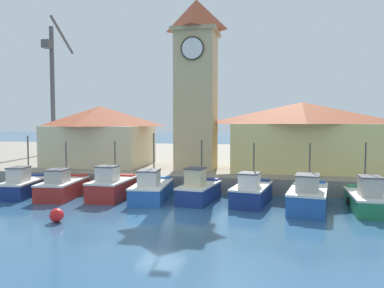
% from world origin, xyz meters
% --- Properties ---
extents(ground_plane, '(300.00, 300.00, 0.00)m').
position_xyz_m(ground_plane, '(0.00, 0.00, 0.00)').
color(ground_plane, '#2D567A').
extents(quay_wharf, '(120.00, 40.00, 1.19)m').
position_xyz_m(quay_wharf, '(0.00, 27.34, 0.60)').
color(quay_wharf, gray).
rests_on(quay_wharf, ground).
extents(fishing_boat_far_left, '(2.45, 4.79, 4.24)m').
position_xyz_m(fishing_boat_far_left, '(-11.28, 3.97, 0.73)').
color(fishing_boat_far_left, navy).
rests_on(fishing_boat_far_left, ground).
extents(fishing_boat_left_outer, '(2.56, 4.82, 3.82)m').
position_xyz_m(fishing_boat_left_outer, '(-8.28, 3.98, 0.73)').
color(fishing_boat_left_outer, '#AD2823').
rests_on(fishing_boat_left_outer, ground).
extents(fishing_boat_left_inner, '(2.31, 4.16, 3.94)m').
position_xyz_m(fishing_boat_left_inner, '(-4.74, 4.25, 0.82)').
color(fishing_boat_left_inner, '#AD2823').
rests_on(fishing_boat_left_inner, ground).
extents(fishing_boat_mid_left, '(2.49, 5.03, 4.49)m').
position_xyz_m(fishing_boat_mid_left, '(-1.91, 4.29, 0.74)').
color(fishing_boat_mid_left, '#2356A8').
rests_on(fishing_boat_mid_left, ground).
extents(fishing_boat_center, '(2.50, 4.42, 4.04)m').
position_xyz_m(fishing_boat_center, '(1.26, 4.52, 0.77)').
color(fishing_boat_center, navy).
rests_on(fishing_boat_center, ground).
extents(fishing_boat_mid_right, '(2.69, 4.66, 3.88)m').
position_xyz_m(fishing_boat_mid_right, '(4.71, 4.50, 0.75)').
color(fishing_boat_mid_right, navy).
rests_on(fishing_boat_mid_right, ground).
extents(fishing_boat_right_inner, '(2.95, 5.47, 3.95)m').
position_xyz_m(fishing_boat_right_inner, '(8.10, 3.57, 0.79)').
color(fishing_boat_right_inner, '#2356A8').
rests_on(fishing_boat_right_inner, ground).
extents(fishing_boat_right_outer, '(2.11, 4.90, 4.02)m').
position_xyz_m(fishing_boat_right_outer, '(11.46, 3.94, 0.71)').
color(fishing_boat_right_outer, '#237A4C').
rests_on(fishing_boat_right_outer, ground).
extents(clock_tower, '(3.77, 3.77, 15.94)m').
position_xyz_m(clock_tower, '(-0.35, 12.02, 8.73)').
color(clock_tower, tan).
rests_on(clock_tower, quay_wharf).
extents(warehouse_left, '(9.10, 7.29, 5.52)m').
position_xyz_m(warehouse_left, '(-9.76, 13.19, 4.02)').
color(warehouse_left, beige).
rests_on(warehouse_left, quay_wharf).
extents(warehouse_right, '(11.59, 6.55, 5.68)m').
position_xyz_m(warehouse_right, '(8.40, 12.69, 4.09)').
color(warehouse_right, '#E5D17A').
rests_on(warehouse_right, quay_wharf).
extents(port_crane_near, '(2.00, 7.92, 17.56)m').
position_xyz_m(port_crane_near, '(-21.38, 24.21, 7.45)').
color(port_crane_near, '#353539').
rests_on(port_crane_near, quay_wharf).
extents(mooring_buoy, '(0.73, 0.73, 0.73)m').
position_xyz_m(mooring_buoy, '(-5.11, -2.00, 0.37)').
color(mooring_buoy, red).
rests_on(mooring_buoy, ground).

